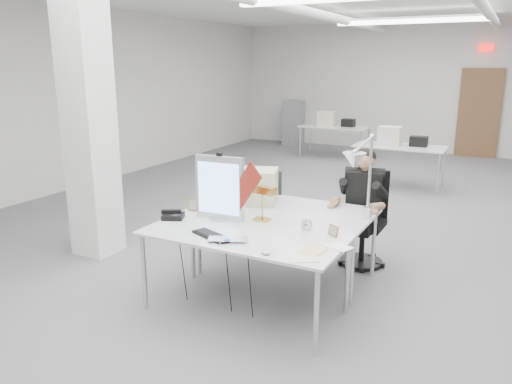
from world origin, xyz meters
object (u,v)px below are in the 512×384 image
(seated_person, at_px, (364,189))
(architect_lamp, at_px, (362,183))
(laptop, at_px, (227,242))
(desk_phone, at_px, (173,216))
(monitor, at_px, (220,188))
(office_chair, at_px, (363,222))
(desk_main, at_px, (245,234))
(bankers_lamp, at_px, (262,204))
(beige_monitor, at_px, (258,186))

(seated_person, height_order, architect_lamp, architect_lamp)
(laptop, relative_size, desk_phone, 1.68)
(architect_lamp, bearing_deg, monitor, -143.31)
(office_chair, height_order, laptop, office_chair)
(monitor, bearing_deg, desk_phone, -157.16)
(monitor, distance_m, architect_lamp, 1.33)
(seated_person, bearing_deg, desk_phone, -147.86)
(seated_person, relative_size, desk_phone, 4.94)
(office_chair, distance_m, laptop, 1.99)
(desk_main, height_order, monitor, monitor)
(laptop, xyz_separation_m, desk_phone, (-0.82, 0.35, 0.01))
(monitor, relative_size, bankers_lamp, 1.93)
(office_chair, bearing_deg, monitor, -141.65)
(architect_lamp, bearing_deg, seated_person, 122.06)
(office_chair, relative_size, beige_monitor, 2.57)
(desk_main, bearing_deg, architect_lamp, 38.63)
(desk_main, xyz_separation_m, bankers_lamp, (-0.03, 0.41, 0.17))
(office_chair, height_order, desk_phone, office_chair)
(office_chair, bearing_deg, architect_lamp, -89.65)
(desk_main, xyz_separation_m, desk_phone, (-0.82, 0.05, 0.04))
(laptop, xyz_separation_m, beige_monitor, (-0.34, 1.22, 0.17))
(bankers_lamp, bearing_deg, monitor, -146.04)
(monitor, relative_size, beige_monitor, 1.58)
(seated_person, relative_size, architect_lamp, 1.19)
(seated_person, relative_size, beige_monitor, 2.52)
(bankers_lamp, bearing_deg, architect_lamp, 29.11)
(desk_phone, height_order, architect_lamp, architect_lamp)
(architect_lamp, bearing_deg, bankers_lamp, -144.80)
(beige_monitor, bearing_deg, desk_phone, -137.91)
(office_chair, height_order, architect_lamp, architect_lamp)
(bankers_lamp, bearing_deg, laptop, -75.95)
(desk_main, xyz_separation_m, seated_person, (0.64, 1.51, 0.16))
(laptop, bearing_deg, architect_lamp, 24.76)
(desk_phone, relative_size, beige_monitor, 0.51)
(monitor, xyz_separation_m, bankers_lamp, (0.38, 0.15, -0.15))
(bankers_lamp, height_order, architect_lamp, architect_lamp)
(desk_main, xyz_separation_m, architect_lamp, (0.85, 0.68, 0.42))
(seated_person, distance_m, bankers_lamp, 1.29)
(desk_main, bearing_deg, bankers_lamp, 94.17)
(bankers_lamp, distance_m, architect_lamp, 0.95)
(bankers_lamp, xyz_separation_m, beige_monitor, (-0.31, 0.52, 0.02))
(bankers_lamp, bearing_deg, beige_monitor, 133.17)
(desk_phone, bearing_deg, desk_main, -27.91)
(desk_main, distance_m, beige_monitor, 1.01)
(desk_main, relative_size, monitor, 2.91)
(bankers_lamp, relative_size, beige_monitor, 0.82)
(desk_main, relative_size, laptop, 5.39)
(monitor, relative_size, laptop, 1.85)
(laptop, distance_m, architect_lamp, 1.36)
(desk_main, relative_size, office_chair, 1.79)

